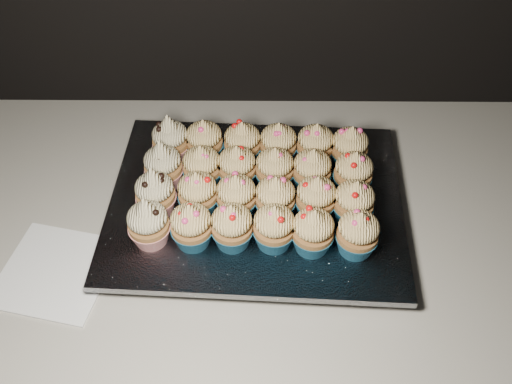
% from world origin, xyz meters
% --- Properties ---
extents(cabinet, '(2.40, 0.60, 0.86)m').
position_xyz_m(cabinet, '(0.00, 1.70, 0.43)').
color(cabinet, black).
rests_on(cabinet, ground).
extents(worktop, '(2.44, 0.64, 0.04)m').
position_xyz_m(worktop, '(0.00, 1.70, 0.88)').
color(worktop, beige).
rests_on(worktop, cabinet).
extents(napkin, '(0.19, 0.19, 0.00)m').
position_xyz_m(napkin, '(-0.20, 1.58, 0.90)').
color(napkin, white).
rests_on(napkin, worktop).
extents(baking_tray, '(0.45, 0.35, 0.02)m').
position_xyz_m(baking_tray, '(0.10, 1.70, 0.91)').
color(baking_tray, black).
rests_on(baking_tray, worktop).
extents(foil_lining, '(0.49, 0.39, 0.01)m').
position_xyz_m(foil_lining, '(0.10, 1.70, 0.93)').
color(foil_lining, silver).
rests_on(foil_lining, baking_tray).
extents(cupcake_0, '(0.06, 0.06, 0.10)m').
position_xyz_m(cupcake_0, '(-0.06, 1.62, 0.97)').
color(cupcake_0, '#B31918').
rests_on(cupcake_0, foil_lining).
extents(cupcake_1, '(0.06, 0.06, 0.08)m').
position_xyz_m(cupcake_1, '(0.01, 1.61, 0.97)').
color(cupcake_1, '#1A5B7E').
rests_on(cupcake_1, foil_lining).
extents(cupcake_2, '(0.06, 0.06, 0.08)m').
position_xyz_m(cupcake_2, '(0.07, 1.61, 0.97)').
color(cupcake_2, '#1A5B7E').
rests_on(cupcake_2, foil_lining).
extents(cupcake_3, '(0.06, 0.06, 0.08)m').
position_xyz_m(cupcake_3, '(0.13, 1.61, 0.97)').
color(cupcake_3, '#1A5B7E').
rests_on(cupcake_3, foil_lining).
extents(cupcake_4, '(0.06, 0.06, 0.08)m').
position_xyz_m(cupcake_4, '(0.18, 1.61, 0.97)').
color(cupcake_4, '#1A5B7E').
rests_on(cupcake_4, foil_lining).
extents(cupcake_5, '(0.06, 0.06, 0.08)m').
position_xyz_m(cupcake_5, '(0.25, 1.60, 0.97)').
color(cupcake_5, '#1A5B7E').
rests_on(cupcake_5, foil_lining).
extents(cupcake_6, '(0.06, 0.06, 0.10)m').
position_xyz_m(cupcake_6, '(-0.06, 1.68, 0.97)').
color(cupcake_6, '#B31918').
rests_on(cupcake_6, foil_lining).
extents(cupcake_7, '(0.06, 0.06, 0.08)m').
position_xyz_m(cupcake_7, '(0.01, 1.68, 0.97)').
color(cupcake_7, '#1A5B7E').
rests_on(cupcake_7, foil_lining).
extents(cupcake_8, '(0.06, 0.06, 0.08)m').
position_xyz_m(cupcake_8, '(0.07, 1.67, 0.97)').
color(cupcake_8, '#1A5B7E').
rests_on(cupcake_8, foil_lining).
extents(cupcake_9, '(0.06, 0.06, 0.08)m').
position_xyz_m(cupcake_9, '(0.13, 1.67, 0.97)').
color(cupcake_9, '#1A5B7E').
rests_on(cupcake_9, foil_lining).
extents(cupcake_10, '(0.06, 0.06, 0.08)m').
position_xyz_m(cupcake_10, '(0.19, 1.67, 0.97)').
color(cupcake_10, '#1A5B7E').
rests_on(cupcake_10, foil_lining).
extents(cupcake_11, '(0.06, 0.06, 0.08)m').
position_xyz_m(cupcake_11, '(0.25, 1.66, 0.97)').
color(cupcake_11, '#1A5B7E').
rests_on(cupcake_11, foil_lining).
extents(cupcake_12, '(0.06, 0.06, 0.10)m').
position_xyz_m(cupcake_12, '(-0.05, 1.74, 0.97)').
color(cupcake_12, '#B31918').
rests_on(cupcake_12, foil_lining).
extents(cupcake_13, '(0.06, 0.06, 0.08)m').
position_xyz_m(cupcake_13, '(0.01, 1.74, 0.97)').
color(cupcake_13, '#1A5B7E').
rests_on(cupcake_13, foil_lining).
extents(cupcake_14, '(0.06, 0.06, 0.08)m').
position_xyz_m(cupcake_14, '(0.07, 1.74, 0.97)').
color(cupcake_14, '#1A5B7E').
rests_on(cupcake_14, foil_lining).
extents(cupcake_15, '(0.06, 0.06, 0.08)m').
position_xyz_m(cupcake_15, '(0.13, 1.73, 0.97)').
color(cupcake_15, '#1A5B7E').
rests_on(cupcake_15, foil_lining).
extents(cupcake_16, '(0.06, 0.06, 0.08)m').
position_xyz_m(cupcake_16, '(0.19, 1.73, 0.97)').
color(cupcake_16, '#1A5B7E').
rests_on(cupcake_16, foil_lining).
extents(cupcake_17, '(0.06, 0.06, 0.08)m').
position_xyz_m(cupcake_17, '(0.26, 1.73, 0.97)').
color(cupcake_17, '#1A5B7E').
rests_on(cupcake_17, foil_lining).
extents(cupcake_18, '(0.06, 0.06, 0.10)m').
position_xyz_m(cupcake_18, '(-0.05, 1.80, 0.97)').
color(cupcake_18, '#B31918').
rests_on(cupcake_18, foil_lining).
extents(cupcake_19, '(0.06, 0.06, 0.08)m').
position_xyz_m(cupcake_19, '(0.01, 1.80, 0.97)').
color(cupcake_19, '#1A5B7E').
rests_on(cupcake_19, foil_lining).
extents(cupcake_20, '(0.06, 0.06, 0.08)m').
position_xyz_m(cupcake_20, '(0.08, 1.79, 0.97)').
color(cupcake_20, '#1A5B7E').
rests_on(cupcake_20, foil_lining).
extents(cupcake_21, '(0.06, 0.06, 0.08)m').
position_xyz_m(cupcake_21, '(0.14, 1.79, 0.97)').
color(cupcake_21, '#1A5B7E').
rests_on(cupcake_21, foil_lining).
extents(cupcake_22, '(0.06, 0.06, 0.08)m').
position_xyz_m(cupcake_22, '(0.20, 1.79, 0.97)').
color(cupcake_22, '#1A5B7E').
rests_on(cupcake_22, foil_lining).
extents(cupcake_23, '(0.06, 0.06, 0.08)m').
position_xyz_m(cupcake_23, '(0.26, 1.78, 0.97)').
color(cupcake_23, '#1A5B7E').
rests_on(cupcake_23, foil_lining).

